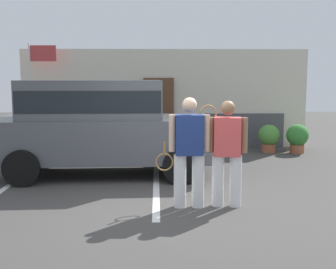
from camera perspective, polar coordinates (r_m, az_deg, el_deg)
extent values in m
plane|color=#423F3D|center=(7.14, 0.57, -9.64)|extent=(40.00, 40.00, 0.00)
cube|color=silver|center=(9.06, -20.33, -6.40)|extent=(0.12, 4.40, 0.01)
cube|color=silver|center=(8.58, -1.55, -6.69)|extent=(0.12, 4.40, 0.01)
cube|color=beige|center=(13.22, -0.41, 4.73)|extent=(8.55, 0.30, 2.95)
cube|color=#4C4C51|center=(13.10, -0.39, 0.50)|extent=(7.18, 0.10, 1.03)
cube|color=brown|center=(13.02, -1.23, 2.82)|extent=(0.90, 0.06, 2.10)
cube|color=#4C4F54|center=(9.52, -8.22, -0.48)|extent=(4.67, 2.07, 0.90)
cube|color=#4C4F54|center=(9.46, -9.83, 4.62)|extent=(2.96, 1.87, 0.80)
cube|color=black|center=(9.46, -9.82, 4.49)|extent=(2.91, 1.89, 0.44)
cylinder|color=black|center=(10.52, 0.69, -2.07)|extent=(0.73, 0.29, 0.72)
cylinder|color=black|center=(8.66, 1.64, -4.14)|extent=(0.73, 0.29, 0.72)
cylinder|color=black|center=(10.74, -16.04, -2.17)|extent=(0.73, 0.29, 0.72)
cylinder|color=black|center=(8.93, -18.65, -4.18)|extent=(0.73, 0.29, 0.72)
cylinder|color=white|center=(7.12, 3.97, -6.09)|extent=(0.20, 0.20, 0.87)
cylinder|color=white|center=(7.10, 1.58, -6.12)|extent=(0.20, 0.20, 0.87)
cube|color=navy|center=(6.97, 2.82, -0.04)|extent=(0.44, 0.28, 0.65)
sphere|color=beige|center=(6.93, 2.84, 3.89)|extent=(0.24, 0.24, 0.24)
cylinder|color=beige|center=(7.00, 5.08, 0.19)|extent=(0.11, 0.11, 0.59)
cylinder|color=beige|center=(6.95, 0.54, 0.17)|extent=(0.11, 0.11, 0.59)
torus|color=olive|center=(7.07, -0.49, -3.65)|extent=(0.37, 0.03, 0.37)
cylinder|color=olive|center=(7.03, -0.49, -1.77)|extent=(0.03, 0.03, 0.20)
cylinder|color=white|center=(7.22, 8.85, -6.08)|extent=(0.20, 0.20, 0.84)
cylinder|color=white|center=(7.21, 6.56, -6.05)|extent=(0.20, 0.20, 0.84)
cube|color=#E04C4C|center=(7.08, 7.81, -0.28)|extent=(0.46, 0.32, 0.63)
sphere|color=#8C6647|center=(7.03, 7.87, 3.48)|extent=(0.23, 0.23, 0.23)
cylinder|color=#8C6647|center=(7.09, 9.98, -0.09)|extent=(0.11, 0.11, 0.57)
cylinder|color=#8C6647|center=(7.07, 5.63, -0.03)|extent=(0.11, 0.11, 0.57)
torus|color=olive|center=(7.09, 5.30, 2.72)|extent=(0.29, 0.07, 0.29)
cylinder|color=olive|center=(7.11, 5.28, 0.84)|extent=(0.03, 0.03, 0.20)
cylinder|color=#9E5638|center=(12.68, 13.07, -1.74)|extent=(0.39, 0.39, 0.24)
sphere|color=#4C8C38|center=(12.63, 13.12, -0.07)|extent=(0.60, 0.60, 0.60)
cylinder|color=#9E5638|center=(12.75, 16.57, -1.79)|extent=(0.40, 0.40, 0.24)
sphere|color=#387F33|center=(12.70, 16.63, -0.09)|extent=(0.62, 0.62, 0.62)
cylinder|color=silver|center=(13.21, -17.56, 4.65)|extent=(0.05, 0.05, 3.07)
cube|color=#B23838|center=(13.11, -16.07, 10.21)|extent=(0.75, 0.07, 0.45)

